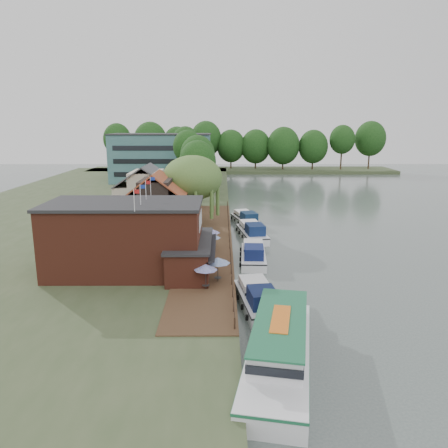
{
  "coord_description": "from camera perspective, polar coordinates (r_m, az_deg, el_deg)",
  "views": [
    {
      "loc": [
        -6.18,
        -43.51,
        15.88
      ],
      "look_at": [
        -6.0,
        12.0,
        3.0
      ],
      "focal_mm": 35.0,
      "sensor_mm": 36.0,
      "label": 1
    }
  ],
  "objects": [
    {
      "name": "tour_boat",
      "position": [
        30.07,
        7.22,
        -15.4
      ],
      "size": [
        6.87,
        15.18,
        3.2
      ],
      "primitive_type": null,
      "rotation": [
        0.0,
        0.0,
        -0.19
      ],
      "color": "silver",
      "rests_on": "ground"
    },
    {
      "name": "cruiser_3",
      "position": [
        69.84,
        2.83,
        0.88
      ],
      "size": [
        5.39,
        10.07,
        2.31
      ],
      "primitive_type": null,
      "rotation": [
        0.0,
        0.0,
        0.25
      ],
      "color": "white",
      "rests_on": "ground"
    },
    {
      "name": "pub",
      "position": [
        44.66,
        -10.27,
        -1.72
      ],
      "size": [
        20.0,
        11.0,
        7.3
      ],
      "primitive_type": null,
      "color": "maroon",
      "rests_on": "land_bank"
    },
    {
      "name": "cruiser_1",
      "position": [
        51.19,
        3.87,
        -3.65
      ],
      "size": [
        3.64,
        9.92,
        2.37
      ],
      "primitive_type": null,
      "rotation": [
        0.0,
        0.0,
        -0.05
      ],
      "color": "white",
      "rests_on": "ground"
    },
    {
      "name": "cruiser_0",
      "position": [
        38.76,
        4.41,
        -9.22
      ],
      "size": [
        4.54,
        10.29,
        2.41
      ],
      "primitive_type": null,
      "rotation": [
        0.0,
        0.0,
        0.14
      ],
      "color": "silver",
      "rests_on": "ground"
    },
    {
      "name": "bank_tree_0",
      "position": [
        86.0,
        -3.46,
        7.0
      ],
      "size": [
        7.19,
        7.19,
        11.67
      ],
      "primitive_type": null,
      "color": "#143811",
      "rests_on": "land_bank"
    },
    {
      "name": "ground",
      "position": [
        46.73,
        7.48,
        -6.92
      ],
      "size": [
        260.0,
        260.0,
        0.0
      ],
      "primitive_type": "plane",
      "color": "#48534F",
      "rests_on": "ground"
    },
    {
      "name": "umbrella_4",
      "position": [
        52.92,
        -1.79,
        -1.83
      ],
      "size": [
        2.37,
        2.37,
        2.38
      ],
      "primitive_type": null,
      "color": "navy",
      "rests_on": "quay_deck"
    },
    {
      "name": "willow",
      "position": [
        63.4,
        -4.1,
        4.26
      ],
      "size": [
        8.6,
        8.6,
        10.43
      ],
      "primitive_type": null,
      "color": "#476B2D",
      "rests_on": "land_bank"
    },
    {
      "name": "quay_deck",
      "position": [
        55.56,
        -2.06,
        -2.43
      ],
      "size": [
        6.0,
        50.0,
        0.1
      ],
      "primitive_type": "cube",
      "color": "#47301E",
      "rests_on": "land_bank"
    },
    {
      "name": "land_bank",
      "position": [
        83.47,
        -16.77,
        1.89
      ],
      "size": [
        50.0,
        140.0,
        1.0
      ],
      "primitive_type": "cube",
      "color": "#384728",
      "rests_on": "ground"
    },
    {
      "name": "umbrella_3",
      "position": [
        50.59,
        -1.54,
        -2.53
      ],
      "size": [
        1.96,
        1.96,
        2.38
      ],
      "primitive_type": null,
      "color": "navy",
      "rests_on": "quay_deck"
    },
    {
      "name": "bank_tree_2",
      "position": [
        100.92,
        -4.77,
        8.37
      ],
      "size": [
        6.56,
        6.56,
        13.41
      ],
      "primitive_type": null,
      "color": "#143811",
      "rests_on": "land_bank"
    },
    {
      "name": "cruiser_2",
      "position": [
        61.34,
        3.69,
        -0.77
      ],
      "size": [
        4.81,
        10.6,
        2.49
      ],
      "primitive_type": null,
      "rotation": [
        0.0,
        0.0,
        0.15
      ],
      "color": "white",
      "rests_on": "ground"
    },
    {
      "name": "umbrella_2",
      "position": [
        45.55,
        -2.72,
        -4.32
      ],
      "size": [
        2.34,
        2.34,
        2.38
      ],
      "primitive_type": null,
      "color": "navy",
      "rests_on": "quay_deck"
    },
    {
      "name": "umbrella_1",
      "position": [
        41.73,
        -0.82,
        -5.95
      ],
      "size": [
        2.37,
        2.37,
        2.38
      ],
      "primitive_type": null,
      "color": "#1B4395",
      "rests_on": "quay_deck"
    },
    {
      "name": "quay_rail",
      "position": [
        55.9,
        0.72,
        -1.85
      ],
      "size": [
        0.2,
        49.0,
        1.0
      ],
      "primitive_type": null,
      "color": "black",
      "rests_on": "land_bank"
    },
    {
      "name": "bank_tree_1",
      "position": [
        95.26,
        -3.45,
        7.82
      ],
      "size": [
        7.5,
        7.5,
        12.42
      ],
      "primitive_type": null,
      "color": "#143811",
      "rests_on": "land_bank"
    },
    {
      "name": "cottage_a",
      "position": [
        59.14,
        -8.77,
        2.56
      ],
      "size": [
        8.6,
        7.6,
        8.5
      ],
      "primitive_type": null,
      "color": "black",
      "rests_on": "land_bank"
    },
    {
      "name": "umbrella_0",
      "position": [
        39.89,
        -2.39,
        -6.87
      ],
      "size": [
        2.16,
        2.16,
        2.38
      ],
      "primitive_type": null,
      "color": "navy",
      "rests_on": "quay_deck"
    },
    {
      "name": "swan",
      "position": [
        36.56,
        5.3,
        -12.36
      ],
      "size": [
        0.44,
        0.44,
        0.44
      ],
      "primitive_type": "sphere",
      "color": "white",
      "rests_on": "ground"
    },
    {
      "name": "bank_tree_4",
      "position": [
        131.94,
        -3.92,
        9.19
      ],
      "size": [
        6.32,
        6.32,
        12.06
      ],
      "primitive_type": null,
      "color": "#143811",
      "rests_on": "land_bank"
    },
    {
      "name": "bank_tree_3",
      "position": [
        120.6,
        -5.03,
        9.28
      ],
      "size": [
        7.45,
        7.45,
        14.06
      ],
      "primitive_type": null,
      "color": "#143811",
      "rests_on": "land_bank"
    },
    {
      "name": "cottage_c",
      "position": [
        77.64,
        -5.99,
        5.12
      ],
      "size": [
        7.6,
        7.6,
        8.5
      ],
      "primitive_type": null,
      "color": "black",
      "rests_on": "land_bank"
    },
    {
      "name": "cottage_b",
      "position": [
        69.36,
        -10.02,
        4.05
      ],
      "size": [
        9.6,
        8.6,
        8.5
      ],
      "primitive_type": null,
      "color": "beige",
      "rests_on": "land_bank"
    },
    {
      "name": "hotel_block",
      "position": [
        114.94,
        -8.19,
        8.58
      ],
      "size": [
        25.4,
        12.4,
        12.3
      ],
      "primitive_type": null,
      "color": "#38666B",
      "rests_on": "land_bank"
    },
    {
      "name": "bank_tree_5",
      "position": [
        136.32,
        -4.59,
        9.19
      ],
      "size": [
        8.54,
        8.54,
        11.54
      ],
      "primitive_type": null,
      "color": "#143811",
      "rests_on": "land_bank"
    }
  ]
}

